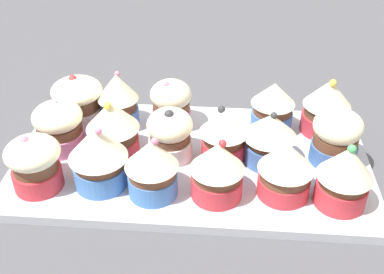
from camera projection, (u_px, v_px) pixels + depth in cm
name	position (u px, v px, depth cm)	size (l,w,h in cm)	color
ground_plane	(192.00, 173.00, 60.96)	(180.00, 180.00, 3.00)	#4C4C51
baking_tray	(192.00, 160.00, 59.75)	(44.00, 24.02, 1.20)	silver
cupcake_0	(327.00, 106.00, 61.99)	(6.24, 6.24, 7.96)	#D1333D
cupcake_1	(273.00, 106.00, 62.31)	(5.77, 5.77, 7.09)	#477AC6
cupcake_2	(171.00, 103.00, 63.27)	(5.52, 5.52, 7.04)	pink
cupcake_3	(118.00, 99.00, 63.07)	(5.51, 5.51, 7.97)	#477AC6
cupcake_4	(78.00, 100.00, 63.94)	(6.84, 6.84, 6.94)	white
cupcake_5	(336.00, 136.00, 56.71)	(5.97, 5.97, 7.06)	#477AC6
cupcake_6	(270.00, 138.00, 56.51)	(6.51, 6.51, 7.02)	#477AC6
cupcake_7	(224.00, 134.00, 57.07)	(5.96, 5.96, 7.21)	#D1333D
cupcake_8	(170.00, 134.00, 57.57)	(5.62, 5.62, 7.03)	white
cupcake_9	(113.00, 127.00, 57.71)	(6.58, 6.58, 7.85)	#D1333D
cupcake_10	(59.00, 126.00, 59.24)	(6.24, 6.24, 6.61)	pink
cupcake_11	(345.00, 175.00, 50.35)	(6.01, 6.01, 7.82)	#D1333D
cupcake_12	(286.00, 169.00, 51.79)	(6.18, 6.18, 6.82)	#D1333D
cupcake_13	(217.00, 170.00, 51.54)	(6.06, 6.06, 7.36)	#D1333D
cupcake_14	(152.00, 167.00, 51.76)	(5.97, 5.97, 7.42)	#477AC6
cupcake_15	(98.00, 155.00, 52.88)	(6.73, 6.73, 8.06)	#477AC6
cupcake_16	(34.00, 162.00, 52.89)	(6.19, 6.19, 6.83)	#D1333D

